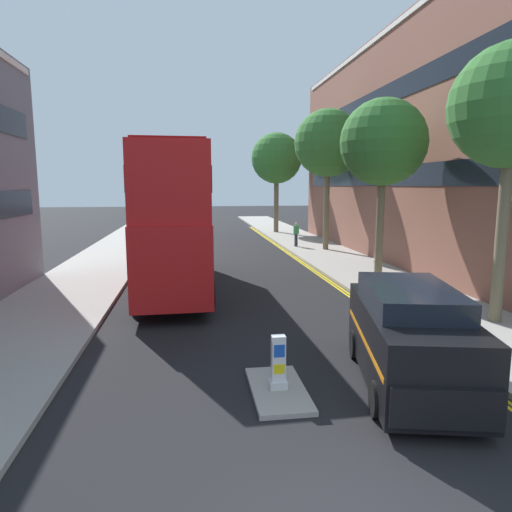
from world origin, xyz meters
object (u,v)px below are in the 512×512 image
keep_left_bollard (278,364)px  double_decker_bus_away (172,215)px  pedestrian_far (296,234)px  taxi_minivan (411,338)px

keep_left_bollard → double_decker_bus_away: (-2.45, 10.02, 2.42)m
keep_left_bollard → pedestrian_far: bearing=75.9°
double_decker_bus_away → taxi_minivan: 11.57m
double_decker_bus_away → pedestrian_far: bearing=55.2°
taxi_minivan → double_decker_bus_away: bearing=117.3°
double_decker_bus_away → taxi_minivan: size_ratio=2.13×
keep_left_bollard → taxi_minivan: 2.82m
double_decker_bus_away → taxi_minivan: bearing=-62.7°
keep_left_bollard → taxi_minivan: size_ratio=0.22×
double_decker_bus_away → keep_left_bollard: bearing=-76.3°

